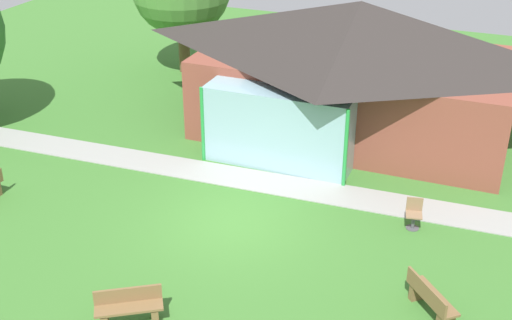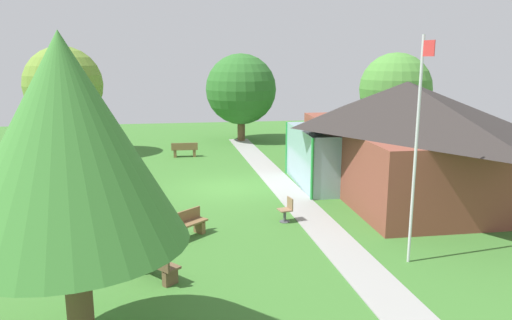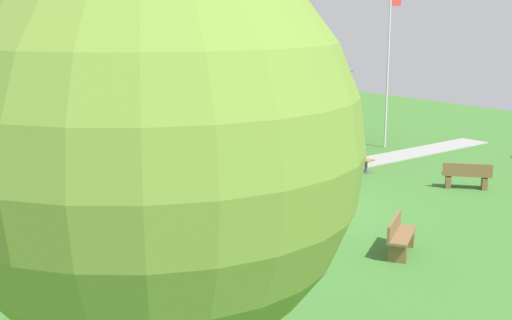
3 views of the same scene
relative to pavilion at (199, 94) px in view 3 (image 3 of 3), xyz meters
name	(u,v)px [view 3 (image 3 of 3)]	position (x,y,z in m)	size (l,w,h in m)	color
ground_plane	(291,205)	(-1.42, -7.28, -2.42)	(44.00, 44.00, 0.00)	#3D752D
pavilion	(199,94)	(0.00, 0.00, 0.00)	(11.54, 7.76, 4.67)	brown
footpath	(241,187)	(-1.42, -4.76, -2.41)	(25.49, 1.30, 0.03)	#999993
flagpole	(389,64)	(7.14, -2.92, 0.99)	(0.64, 0.08, 6.24)	silver
bench_mid_left	(71,263)	(-8.65, -9.00, -2.02)	(0.45, 1.50, 0.84)	brown
bench_mid_right	(467,176)	(4.23, -9.11, -2.02)	(1.33, 1.41, 0.84)	brown
bench_front_center	(400,237)	(-1.92, -11.88, -2.02)	(1.50, 1.18, 0.84)	brown
patio_chair_lawn_spare	(365,161)	(3.25, -5.60, -2.01)	(0.52, 0.52, 0.86)	#8C6B4C
tree_lawn_corner	(154,150)	(-10.14, -15.69, 1.64)	(4.38, 4.38, 6.27)	brown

